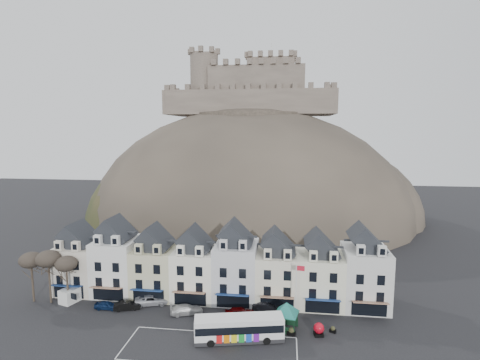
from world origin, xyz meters
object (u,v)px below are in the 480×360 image
white_van (75,293)px  car_navy (107,305)px  bus_shelter (287,308)px  bus (239,327)px  car_maroon (240,312)px  car_black (127,305)px  red_buoy (319,329)px  car_silver (152,300)px  flagpole (297,288)px  car_white (187,309)px  car_charcoal (267,307)px

white_van → car_navy: (6.66, -2.50, -0.50)m
bus_shelter → car_navy: 27.90m
bus → car_maroon: size_ratio=2.69×
car_black → car_maroon: car_maroon is taller
red_buoy → car_silver: size_ratio=0.33×
car_navy → car_maroon: 20.84m
bus → car_black: 19.31m
white_van → flagpole: bearing=14.7°
red_buoy → car_maroon: size_ratio=0.40×
flagpole → car_navy: bearing=-179.0°
bus_shelter → car_navy: bearing=-173.5°
bus → flagpole: 10.46m
white_van → car_silver: (13.10, 0.00, -0.38)m
car_navy → car_white: bearing=-91.6°
bus → car_charcoal: (3.31, 8.24, -1.08)m
car_silver → car_charcoal: 18.37m
car_white → car_charcoal: bearing=-98.0°
car_navy → car_silver: (6.44, 2.50, 0.13)m
flagpole → white_van: (-35.77, 2.01, -3.72)m
bus_shelter → car_white: (-14.96, 2.54, -2.38)m
red_buoy → white_van: bearing=171.1°
car_black → car_charcoal: bearing=-103.5°
car_navy → bus_shelter: bearing=-96.9°
bus_shelter → flagpole: (1.43, 2.99, 1.76)m
red_buoy → car_charcoal: bearing=141.4°
car_white → car_navy: bearing=71.9°
flagpole → car_navy: 29.42m
car_black → car_navy: bearing=75.3°
car_black → car_maroon: (17.58, -0.19, 0.09)m
car_silver → car_black: bearing=108.7°
bus → car_silver: size_ratio=2.25×
flagpole → car_charcoal: flagpole is taller
car_black → car_silver: size_ratio=0.76×
car_charcoal → car_silver: bearing=100.8°
car_black → red_buoy: bearing=-116.3°
red_buoy → car_maroon: bearing=162.3°
bus_shelter → red_buoy: bus_shelter is taller
car_charcoal → car_white: bearing=111.9°
bus_shelter → white_van: bearing=-176.6°
car_silver → red_buoy: bearing=-120.0°
car_silver → car_charcoal: (18.37, -0.27, -0.01)m
red_buoy → car_black: 29.03m
bus_shelter → car_navy: (-27.68, 2.50, -2.46)m
car_navy → car_white: (12.72, 0.04, 0.08)m
car_navy → car_white: 12.72m
white_van → car_white: 19.54m
bus_shelter → car_charcoal: bus_shelter is taller
flagpole → white_van: flagpole is taller
car_white → car_charcoal: 12.29m
flagpole → car_black: size_ratio=2.09×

